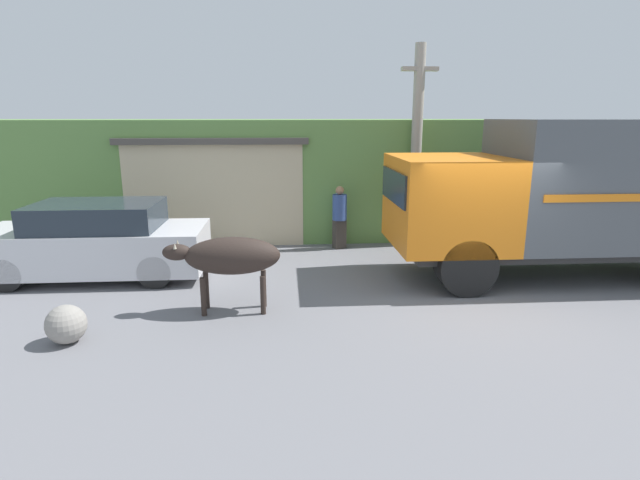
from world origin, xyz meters
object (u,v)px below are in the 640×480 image
(pedestrian_on_hill, at_px, (340,215))
(utility_pole, at_px, (416,144))
(roadside_rock, at_px, (66,324))
(cargo_truck, at_px, (581,192))
(parked_suv, at_px, (95,242))
(brown_cow, at_px, (230,257))

(pedestrian_on_hill, xyz_separation_m, utility_pole, (1.96, 0.23, 1.74))
(roadside_rock, bearing_deg, utility_pole, 39.56)
(cargo_truck, bearing_deg, parked_suv, 179.52)
(parked_suv, xyz_separation_m, utility_pole, (7.29, 2.24, 1.84))
(cargo_truck, distance_m, pedestrian_on_hill, 5.45)
(cargo_truck, xyz_separation_m, pedestrian_on_hill, (-4.66, 2.66, -0.93))
(pedestrian_on_hill, bearing_deg, utility_pole, 162.73)
(cargo_truck, bearing_deg, utility_pole, 136.24)
(pedestrian_on_hill, bearing_deg, parked_suv, -3.40)
(parked_suv, bearing_deg, pedestrian_on_hill, 20.43)
(brown_cow, distance_m, pedestrian_on_hill, 4.75)
(utility_pole, xyz_separation_m, roadside_rock, (-6.61, -5.46, -2.32))
(parked_suv, distance_m, roadside_rock, 3.33)
(brown_cow, bearing_deg, roadside_rock, -162.89)
(brown_cow, distance_m, utility_pole, 6.34)
(cargo_truck, height_order, parked_suv, cargo_truck)
(pedestrian_on_hill, height_order, utility_pole, utility_pole)
(cargo_truck, distance_m, parked_suv, 10.06)
(brown_cow, bearing_deg, parked_suv, 136.54)
(parked_suv, relative_size, pedestrian_on_hill, 2.83)
(roadside_rock, bearing_deg, parked_suv, 101.87)
(pedestrian_on_hill, height_order, roadside_rock, pedestrian_on_hill)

